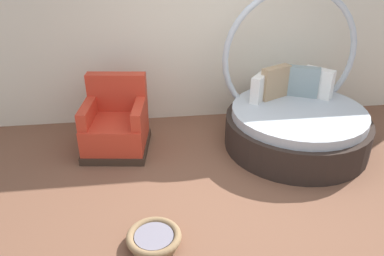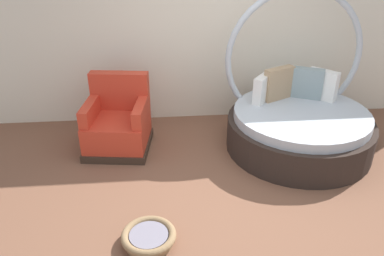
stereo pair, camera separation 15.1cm
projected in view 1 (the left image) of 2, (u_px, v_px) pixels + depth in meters
The scene contains 5 objects.
ground_plane at pixel (230, 198), 4.16m from camera, with size 8.00×8.00×0.02m, color brown.
back_wall at pixel (203, 18), 5.30m from camera, with size 8.00×0.12×2.94m, color silver.
round_daybed at pixel (295, 117), 5.01m from camera, with size 1.85×1.85×1.99m.
red_armchair at pixel (116, 125), 4.93m from camera, with size 0.90×0.90×0.94m.
pet_basket at pixel (154, 239), 3.51m from camera, with size 0.51×0.51×0.13m.
Camera 1 is at (-0.83, -3.24, 2.62)m, focal length 35.85 mm.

